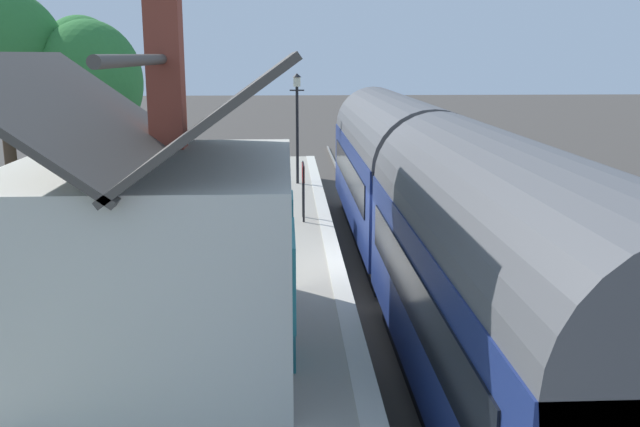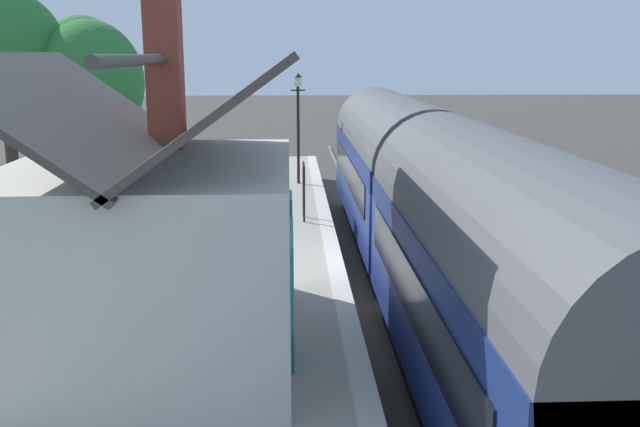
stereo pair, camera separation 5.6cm
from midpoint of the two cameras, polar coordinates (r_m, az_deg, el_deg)
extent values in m
plane|color=#423D38|center=(15.96, 5.36, -7.07)|extent=(160.00, 160.00, 0.00)
cube|color=#A39B8C|center=(15.72, -7.86, -5.57)|extent=(32.00, 5.25, 0.98)
cube|color=beige|center=(15.53, 1.12, -3.74)|extent=(32.00, 0.36, 0.02)
cube|color=gray|center=(16.24, 11.08, -6.64)|extent=(52.00, 0.08, 0.14)
cube|color=gray|center=(15.97, 6.01, -6.81)|extent=(52.00, 0.08, 0.14)
cube|color=black|center=(20.69, 5.94, -1.38)|extent=(9.60, 2.29, 0.70)
cube|color=navy|center=(20.37, 6.04, 2.71)|extent=(10.44, 2.70, 2.30)
cylinder|color=#515154|center=(20.20, 6.12, 5.92)|extent=(10.44, 2.65, 2.65)
cube|color=black|center=(20.16, 2.22, 3.49)|extent=(8.87, 0.03, 0.80)
cylinder|color=black|center=(23.70, 4.82, 0.49)|extent=(0.70, 2.16, 0.70)
cylinder|color=black|center=(17.71, 7.45, -3.89)|extent=(0.70, 2.16, 0.70)
cube|color=black|center=(25.44, 4.28, 5.71)|extent=(0.04, 2.16, 0.90)
cylinder|color=#F2EDCC|center=(25.60, 4.24, 3.54)|extent=(0.06, 0.24, 0.24)
cube|color=red|center=(25.72, 4.21, 2.56)|extent=(0.16, 2.56, 0.24)
cube|color=black|center=(11.05, 14.36, -15.00)|extent=(8.82, 2.29, 0.70)
cube|color=navy|center=(10.44, 14.82, -7.69)|extent=(9.58, 2.70, 2.30)
cylinder|color=#515154|center=(10.10, 15.20, -1.57)|extent=(9.58, 2.65, 2.65)
cube|color=black|center=(10.02, 7.40, -6.49)|extent=(8.15, 0.03, 0.80)
cylinder|color=black|center=(13.56, 10.81, -9.40)|extent=(0.70, 2.16, 0.70)
cube|color=silver|center=(10.95, -13.32, -3.36)|extent=(5.21, 4.09, 2.92)
cube|color=#47423D|center=(10.41, -8.36, 8.34)|extent=(5.71, 2.31, 1.70)
cube|color=#47423D|center=(10.80, -19.33, 7.92)|extent=(5.71, 2.31, 1.70)
cylinder|color=#47423D|center=(10.53, -14.17, 12.15)|extent=(5.71, 0.16, 0.16)
cube|color=brown|center=(12.01, -12.70, 11.16)|extent=(0.56, 0.56, 2.47)
cube|color=teal|center=(10.23, -2.39, -6.62)|extent=(0.90, 0.06, 2.10)
cube|color=teal|center=(8.69, -2.36, -5.67)|extent=(0.80, 0.05, 1.10)
cube|color=teal|center=(11.38, -2.47, -1.16)|extent=(0.80, 0.05, 1.10)
cube|color=#26727F|center=(21.97, -5.15, 2.37)|extent=(1.41, 0.43, 0.06)
cube|color=#26727F|center=(21.93, -4.69, 2.97)|extent=(1.40, 0.14, 0.40)
cube|color=black|center=(21.47, -5.16, 1.49)|extent=(0.07, 0.36, 0.44)
cube|color=black|center=(22.57, -5.11, 2.06)|extent=(0.07, 0.36, 0.44)
cube|color=#26727F|center=(16.39, -6.65, -1.33)|extent=(1.41, 0.42, 0.06)
cube|color=#26727F|center=(16.32, -6.04, -0.54)|extent=(1.40, 0.12, 0.40)
cube|color=black|center=(15.91, -6.73, -2.63)|extent=(0.06, 0.36, 0.44)
cube|color=black|center=(16.99, -6.54, -1.62)|extent=(0.06, 0.36, 0.44)
cube|color=gray|center=(16.35, -12.33, -2.70)|extent=(0.84, 0.32, 0.28)
ellipsoid|color=#4C8C2D|center=(16.29, -12.37, -1.83)|extent=(0.76, 0.29, 0.29)
cube|color=black|center=(18.11, -9.20, -1.02)|extent=(0.82, 0.32, 0.30)
ellipsoid|color=#4C8C2D|center=(18.05, -9.23, -0.21)|extent=(0.73, 0.29, 0.29)
cone|color=black|center=(19.14, -7.24, -0.03)|extent=(0.35, 0.35, 0.41)
cylinder|color=black|center=(19.18, -7.22, -0.53)|extent=(0.20, 0.20, 0.06)
ellipsoid|color=#3D8438|center=(19.07, -7.26, 0.95)|extent=(0.37, 0.37, 0.43)
cone|color=red|center=(19.04, -7.28, 1.32)|extent=(0.09, 0.09, 0.15)
cone|color=gray|center=(16.04, -9.50, -2.69)|extent=(0.44, 0.44, 0.39)
cylinder|color=gray|center=(16.09, -9.48, -3.25)|extent=(0.24, 0.24, 0.06)
ellipsoid|color=#2D7233|center=(15.94, -9.56, -1.24)|extent=(0.64, 0.64, 0.70)
cylinder|color=black|center=(24.37, -1.95, 6.44)|extent=(0.10, 0.10, 3.41)
cylinder|color=black|center=(24.24, -1.97, 10.09)|extent=(0.05, 0.50, 0.05)
cube|color=beige|center=(24.22, -1.98, 10.77)|extent=(0.24, 0.24, 0.32)
cone|color=black|center=(24.22, -1.98, 11.29)|extent=(0.32, 0.32, 0.14)
cylinder|color=black|center=(18.82, -1.44, 0.93)|extent=(0.06, 0.06, 1.10)
cylinder|color=black|center=(19.41, -1.48, 1.30)|extent=(0.06, 0.06, 1.10)
cube|color=maroon|center=(18.97, -1.48, 3.40)|extent=(0.90, 0.06, 0.44)
cube|color=black|center=(18.97, -1.48, 3.40)|extent=(0.96, 0.03, 0.50)
cylinder|color=#4C3828|center=(27.43, -24.14, 4.31)|extent=(0.43, 0.43, 3.71)
ellipsoid|color=#2D7233|center=(27.19, -24.84, 11.65)|extent=(4.38, 4.48, 4.75)
cylinder|color=#4C3828|center=(26.43, -17.97, 3.73)|extent=(0.29, 0.29, 2.99)
ellipsoid|color=#2D7233|center=(26.15, -18.43, 10.23)|extent=(3.60, 3.67, 4.30)
cylinder|color=#4C3828|center=(30.25, -18.56, 4.95)|extent=(0.24, 0.24, 3.17)
ellipsoid|color=#2D7233|center=(30.01, -18.99, 10.91)|extent=(3.71, 3.59, 4.47)
camera|label=1|loc=(0.03, -90.10, -0.02)|focal=38.94mm
camera|label=2|loc=(0.03, 89.90, 0.02)|focal=38.94mm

